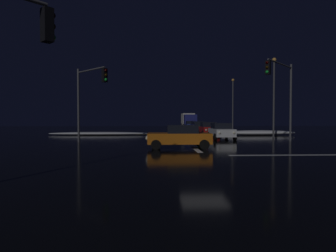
% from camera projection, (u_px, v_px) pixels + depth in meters
% --- Properties ---
extents(ground, '(120.00, 120.00, 0.10)m').
position_uv_depth(ground, '(204.00, 156.00, 15.09)').
color(ground, black).
extents(stop_line_north, '(0.35, 15.08, 0.01)m').
position_uv_depth(stop_line_north, '(187.00, 142.00, 23.86)').
color(stop_line_north, white).
rests_on(stop_line_north, ground).
extents(centre_line_ns, '(22.00, 0.15, 0.01)m').
position_uv_depth(centre_line_ns, '(177.00, 134.00, 35.44)').
color(centre_line_ns, yellow).
rests_on(centre_line_ns, ground).
extents(snow_bank_left_curb, '(11.94, 1.50, 0.37)m').
position_uv_depth(snow_bank_left_curb, '(98.00, 134.00, 33.91)').
color(snow_bank_left_curb, white).
rests_on(snow_bank_left_curb, ground).
extents(snow_bank_right_curb, '(9.12, 1.50, 0.59)m').
position_uv_depth(snow_bank_right_curb, '(258.00, 133.00, 33.62)').
color(snow_bank_right_curb, white).
rests_on(snow_bank_right_curb, ground).
extents(sedan_white, '(2.02, 4.33, 1.57)m').
position_uv_depth(sedan_white, '(221.00, 131.00, 27.00)').
color(sedan_white, silver).
rests_on(sedan_white, ground).
extents(sedan_red, '(2.02, 4.33, 1.57)m').
position_uv_depth(sedan_red, '(208.00, 129.00, 33.51)').
color(sedan_red, maroon).
rests_on(sedan_red, ground).
extents(sedan_green, '(2.02, 4.33, 1.57)m').
position_uv_depth(sedan_green, '(199.00, 127.00, 39.28)').
color(sedan_green, '#14512D').
rests_on(sedan_green, ground).
extents(sedan_black, '(2.02, 4.33, 1.57)m').
position_uv_depth(sedan_black, '(197.00, 126.00, 45.01)').
color(sedan_black, black).
rests_on(sedan_black, ground).
extents(sedan_blue, '(2.02, 4.33, 1.57)m').
position_uv_depth(sedan_blue, '(191.00, 125.00, 51.16)').
color(sedan_blue, navy).
rests_on(sedan_blue, ground).
extents(box_truck, '(2.68, 8.28, 3.08)m').
position_uv_depth(box_truck, '(188.00, 120.00, 58.12)').
color(box_truck, navy).
rests_on(box_truck, ground).
extents(sedan_orange_crossing, '(4.33, 2.02, 1.57)m').
position_uv_depth(sedan_orange_crossing, '(180.00, 136.00, 18.79)').
color(sedan_orange_crossing, '#C66014').
rests_on(sedan_orange_crossing, ground).
extents(traffic_signal_ne, '(3.74, 3.74, 6.73)m').
position_uv_depth(traffic_signal_ne, '(282.00, 86.00, 23.04)').
color(traffic_signal_ne, '#4C4C51').
rests_on(traffic_signal_ne, ground).
extents(traffic_signal_nw, '(3.03, 3.03, 6.19)m').
position_uv_depth(traffic_signal_nw, '(89.00, 91.00, 22.65)').
color(traffic_signal_nw, '#4C4C51').
rests_on(traffic_signal_nw, ground).
extents(streetlamp_right_near, '(0.44, 0.44, 8.42)m').
position_uv_depth(streetlamp_right_near, '(274.00, 91.00, 29.73)').
color(streetlamp_right_near, '#424247').
rests_on(streetlamp_right_near, ground).
extents(streetlamp_right_far, '(0.44, 0.44, 8.47)m').
position_uv_depth(streetlamp_right_far, '(233.00, 101.00, 45.71)').
color(streetlamp_right_far, '#424247').
rests_on(streetlamp_right_far, ground).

